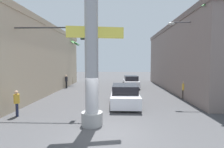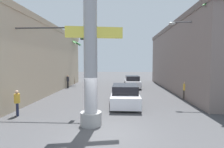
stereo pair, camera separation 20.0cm
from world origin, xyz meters
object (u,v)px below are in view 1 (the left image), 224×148
Objects in this scene: traffic_light_mast at (39,51)px; car_lead at (125,95)px; street_lamp at (190,53)px; neon_sign_pole at (92,36)px; palm_tree_near_right at (213,38)px; pedestrian_mid_right at (184,89)px; pedestrian_curb_left at (17,101)px; pedestrian_far_left at (66,81)px; palm_tree_far_left at (71,55)px; car_far at (131,82)px.

car_lead is (5.83, 1.83, -3.33)m from traffic_light_mast.
street_lamp is 6.38m from car_lead.
street_lamp is (7.22, 5.56, -0.58)m from neon_sign_pole.
palm_tree_near_right reaches higher than street_lamp.
car_lead is at bearing 17.43° from traffic_light_mast.
street_lamp is at bearing 14.33° from traffic_light_mast.
pedestrian_mid_right is (5.35, 2.17, 0.21)m from car_lead.
pedestrian_curb_left reaches higher than car_lead.
traffic_light_mast is (-3.96, 2.70, -0.55)m from neon_sign_pole.
street_lamp is 13.12m from pedestrian_curb_left.
pedestrian_mid_right is at bearing -27.37° from pedestrian_far_left.
street_lamp is at bearing 10.87° from car_lead.
street_lamp is 17.56m from palm_tree_far_left.
pedestrian_mid_right is (11.18, 4.00, -3.12)m from traffic_light_mast.
street_lamp is at bearing -41.99° from palm_tree_far_left.
neon_sign_pole is at bearing -34.30° from traffic_light_mast.
street_lamp is at bearing -89.55° from pedestrian_mid_right.
palm_tree_near_right is at bearing -63.00° from car_far.
pedestrian_curb_left is (1.02, -15.93, -3.43)m from palm_tree_far_left.
palm_tree_near_right is (6.25, -0.57, 4.31)m from car_lead.
neon_sign_pole is 1.45× the size of street_lamp.
pedestrian_mid_right is at bearing 90.45° from street_lamp.
neon_sign_pole is 5.94× the size of pedestrian_mid_right.
car_far is 0.57× the size of palm_tree_near_right.
pedestrian_mid_right reaches higher than car_far.
pedestrian_mid_right is (-0.90, 2.75, -4.10)m from palm_tree_near_right.
car_lead is 2.87× the size of pedestrian_far_left.
neon_sign_pole is 6.22m from pedestrian_curb_left.
pedestrian_far_left is at bearing -174.92° from car_far.
neon_sign_pole is 4.83m from traffic_light_mast.
pedestrian_far_left is at bearing 145.48° from palm_tree_near_right.
palm_tree_near_right reaches higher than palm_tree_far_left.
pedestrian_curb_left reaches higher than car_far.
street_lamp is 9.92m from car_far.
pedestrian_curb_left is at bearing -154.66° from car_lead.
pedestrian_curb_left is 13.15m from pedestrian_mid_right.
palm_tree_near_right is 16.77m from pedestrian_far_left.
pedestrian_curb_left is at bearing -122.45° from traffic_light_mast.
pedestrian_curb_left is (-7.85, -12.55, 0.18)m from car_far.
traffic_light_mast is at bearing -160.29° from pedestrian_mid_right.
car_far is 2.75× the size of pedestrian_mid_right.
pedestrian_curb_left is (-0.85, -1.33, -3.15)m from traffic_light_mast.
traffic_light_mast is at bearing -121.96° from car_far.
palm_tree_far_left is (-1.86, 14.60, 0.27)m from traffic_light_mast.
pedestrian_curb_left is (-12.92, -2.59, -4.13)m from palm_tree_near_right.
neon_sign_pole is at bearing -153.98° from palm_tree_near_right.
traffic_light_mast is (-11.19, -2.86, 0.03)m from street_lamp.
palm_tree_near_right is at bearing 26.02° from neon_sign_pole.
palm_tree_near_right reaches higher than pedestrian_curb_left.
palm_tree_far_left reaches higher than car_lead.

